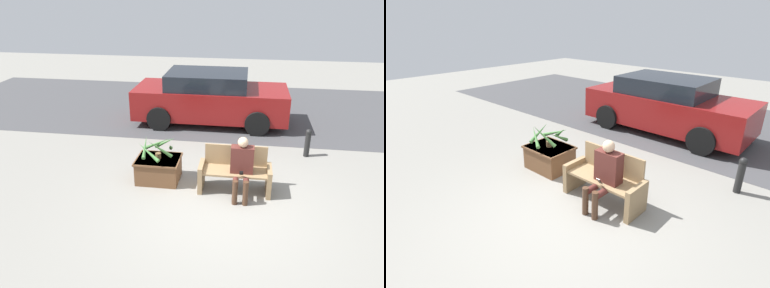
# 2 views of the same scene
# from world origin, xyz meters

# --- Properties ---
(ground_plane) EXTENTS (30.00, 30.00, 0.00)m
(ground_plane) POSITION_xyz_m (0.00, 0.00, 0.00)
(ground_plane) COLOR gray
(road_surface) EXTENTS (20.00, 6.00, 0.01)m
(road_surface) POSITION_xyz_m (0.00, 6.09, 0.00)
(road_surface) COLOR #424244
(road_surface) RESTS_ON ground_plane
(bench) EXTENTS (1.43, 0.55, 0.89)m
(bench) POSITION_xyz_m (0.15, 0.76, 0.40)
(bench) COLOR #8C704C
(bench) RESTS_ON ground_plane
(person_seated) EXTENTS (0.44, 0.62, 1.20)m
(person_seated) POSITION_xyz_m (0.28, 0.57, 0.66)
(person_seated) COLOR #51231E
(person_seated) RESTS_ON ground_plane
(planter_box) EXTENTS (0.92, 0.75, 0.50)m
(planter_box) POSITION_xyz_m (-1.45, 0.92, 0.27)
(planter_box) COLOR brown
(planter_box) RESTS_ON ground_plane
(potted_plant) EXTENTS (0.78, 0.81, 0.53)m
(potted_plant) POSITION_xyz_m (-1.46, 0.93, 0.75)
(potted_plant) COLOR brown
(potted_plant) RESTS_ON planter_box
(parked_car) EXTENTS (4.41, 1.98, 1.52)m
(parked_car) POSITION_xyz_m (-0.77, 4.67, 0.76)
(parked_car) COLOR maroon
(parked_car) RESTS_ON ground_plane
(bollard_post) EXTENTS (0.14, 0.14, 0.70)m
(bollard_post) POSITION_xyz_m (1.80, 2.60, 0.37)
(bollard_post) COLOR black
(bollard_post) RESTS_ON ground_plane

